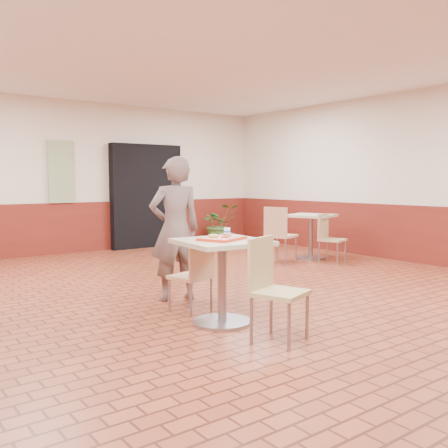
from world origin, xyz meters
TOP-DOWN VIEW (x-y plane):
  - room_shell at (0.00, 0.00)m, footprint 8.01×10.01m
  - wainscot_band at (0.00, 0.00)m, footprint 8.00×10.00m
  - corridor_doorway at (1.20, 4.88)m, footprint 1.60×0.22m
  - promo_poster at (-0.60, 4.94)m, footprint 0.50×0.03m
  - main_table at (-0.96, -0.74)m, footprint 0.80×0.80m
  - chair_main_front at (-0.91, -1.41)m, footprint 0.55×0.55m
  - chair_main_back at (-0.95, -0.22)m, footprint 0.45×0.45m
  - customer at (-0.81, 0.40)m, footprint 0.71×0.55m
  - serving_tray at (-0.96, -0.74)m, footprint 0.43×0.33m
  - ring_donut at (-1.05, -0.71)m, footprint 0.11×0.11m
  - long_john_donut at (-0.93, -0.77)m, footprint 0.14×0.10m
  - paper_cup at (-0.85, -0.68)m, footprint 0.07×0.07m
  - second_table at (2.87, 1.66)m, footprint 0.77×0.77m
  - chair_second_left at (2.08, 1.68)m, footprint 0.56×0.56m
  - chair_second_front at (2.78, 1.16)m, footprint 0.49×0.49m
  - potted_plant at (2.76, 4.36)m, footprint 0.92×0.83m

SIDE VIEW (x-z plane):
  - potted_plant at x=2.76m, z-range 0.00..0.91m
  - chair_main_back at x=-0.95m, z-range 0.05..0.87m
  - chair_second_front at x=2.78m, z-range 0.05..0.90m
  - wainscot_band at x=0.00m, z-range 0.00..1.00m
  - chair_main_front at x=-0.91m, z-range 0.05..0.98m
  - chair_second_left at x=2.08m, z-range 0.06..1.03m
  - second_table at x=2.87m, z-range 0.14..0.95m
  - main_table at x=-0.96m, z-range 0.15..1.00m
  - customer at x=-0.81m, z-range 0.00..1.72m
  - serving_tray at x=-0.96m, z-range 0.85..0.87m
  - ring_donut at x=-1.05m, z-range 0.87..0.91m
  - long_john_donut at x=-0.93m, z-range 0.87..0.91m
  - paper_cup at x=-0.85m, z-range 0.88..0.96m
  - corridor_doorway at x=1.20m, z-range 0.00..2.20m
  - room_shell at x=0.00m, z-range 0.00..3.00m
  - promo_poster at x=-0.60m, z-range 1.00..2.20m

